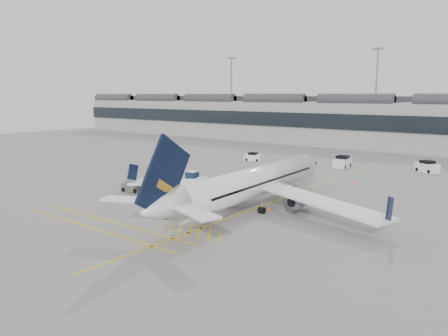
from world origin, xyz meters
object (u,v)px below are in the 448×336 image
Objects in this scene: belt_loader at (221,190)px; baggage_cart_a at (223,186)px; pushback_tug at (133,187)px; ramp_agent_a at (245,195)px; airliner_main at (252,183)px; ramp_agent_b at (214,196)px.

belt_loader reaches higher than baggage_cart_a.
baggage_cart_a reaches higher than pushback_tug.
belt_loader is at bearing 113.33° from ramp_agent_a.
belt_loader is 3.03× the size of ramp_agent_a.
ramp_agent_a is 15.75m from pushback_tug.
pushback_tug is (-10.48, -5.70, 0.11)m from belt_loader.
belt_loader is 1.64× the size of pushback_tug.
airliner_main is 7.35× the size of belt_loader.
belt_loader is 1.79m from baggage_cart_a.
baggage_cart_a is 6.15m from ramp_agent_a.
airliner_main reaches higher than ramp_agent_a.
belt_loader is 4.56m from ramp_agent_b.
baggage_cart_a is 1.05× the size of ramp_agent_b.
airliner_main reaches higher than belt_loader.
belt_loader reaches higher than ramp_agent_b.
pushback_tug is at bearing -155.19° from baggage_cart_a.
ramp_agent_b is at bearing 176.18° from ramp_agent_a.
pushback_tug is (-15.11, -4.46, -0.13)m from ramp_agent_a.
ramp_agent_a reaches higher than baggage_cart_a.
baggage_cart_a is (-0.86, 1.54, 0.28)m from belt_loader.
airliner_main is 7.63m from belt_loader.
ramp_agent_b is at bearing -74.39° from baggage_cart_a.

